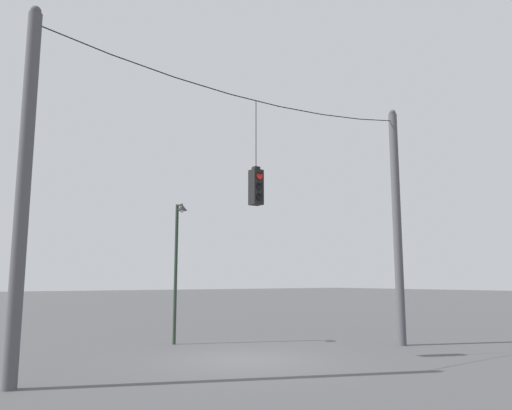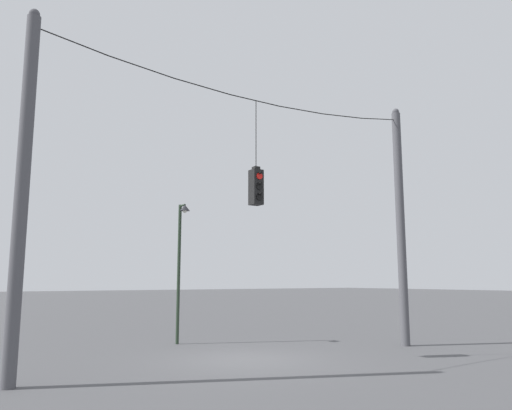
% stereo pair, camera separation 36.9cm
% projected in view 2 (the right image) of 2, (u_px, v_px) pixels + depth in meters
% --- Properties ---
extents(ground_plane, '(200.00, 200.00, 0.00)m').
position_uv_depth(ground_plane, '(247.00, 360.00, 14.47)').
color(ground_plane, '#4C4C4F').
extents(utility_pole_left, '(0.31, 0.31, 8.72)m').
position_uv_depth(utility_pole_left, '(22.00, 189.00, 11.29)').
color(utility_pole_left, '#4C4C51').
rests_on(utility_pole_left, ground_plane).
extents(utility_pole_right, '(0.31, 0.31, 8.72)m').
position_uv_depth(utility_pole_right, '(400.00, 223.00, 18.21)').
color(utility_pole_right, '#4C4C51').
rests_on(utility_pole_right, ground_plane).
extents(span_wire, '(12.70, 0.03, 0.58)m').
position_uv_depth(span_wire, '(256.00, 95.00, 15.29)').
color(span_wire, black).
extents(traffic_light_near_right_pole, '(0.34, 0.46, 3.22)m').
position_uv_depth(traffic_light_near_right_pole, '(256.00, 186.00, 14.86)').
color(traffic_light_near_right_pole, black).
extents(street_lamp, '(0.37, 0.66, 5.11)m').
position_uv_depth(street_lamp, '(181.00, 251.00, 18.47)').
color(street_lamp, '#233323').
rests_on(street_lamp, ground_plane).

